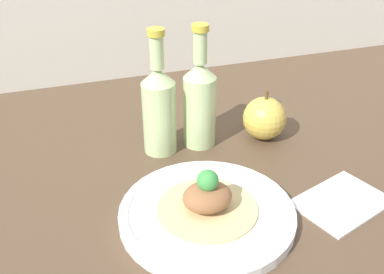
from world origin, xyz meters
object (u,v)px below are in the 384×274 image
object	(u,v)px
plate	(207,213)
apple	(264,118)
cider_bottle_left	(159,107)
cider_bottle_right	(200,101)
plated_food	(207,199)

from	to	relation	value
plate	apple	size ratio (longest dim) A/B	2.65
plate	apple	xyz separation A→B (cm)	(20.03, 20.33, 3.30)
cider_bottle_left	apple	size ratio (longest dim) A/B	2.32
plate	cider_bottle_right	size ratio (longest dim) A/B	1.14
plated_food	apple	size ratio (longest dim) A/B	1.51
cider_bottle_right	apple	size ratio (longest dim) A/B	2.32
cider_bottle_left	cider_bottle_right	distance (cm)	8.15
cider_bottle_left	cider_bottle_right	world-z (taller)	same
cider_bottle_right	cider_bottle_left	bearing A→B (deg)	180.00
plated_food	cider_bottle_left	distance (cm)	23.12
plated_food	cider_bottle_left	xyz separation A→B (cm)	(-1.46, 22.41, 5.50)
plate	cider_bottle_left	distance (cm)	23.96
plated_food	apple	world-z (taller)	apple
cider_bottle_left	cider_bottle_right	xyz separation A→B (cm)	(8.15, 0.00, 0.00)
cider_bottle_right	apple	bearing A→B (deg)	-8.89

